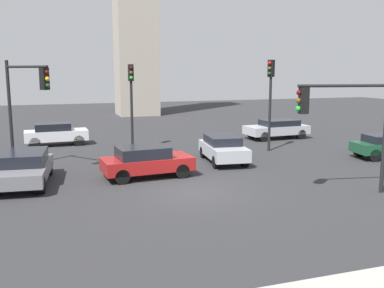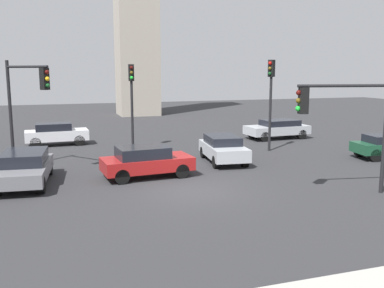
{
  "view_description": "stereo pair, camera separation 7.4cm",
  "coord_description": "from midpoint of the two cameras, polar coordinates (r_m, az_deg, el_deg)",
  "views": [
    {
      "loc": [
        -5.3,
        -16.3,
        4.88
      ],
      "look_at": [
        1.18,
        3.36,
        1.32
      ],
      "focal_mm": 40.42,
      "sensor_mm": 36.0,
      "label": 1
    },
    {
      "loc": [
        -5.23,
        -16.32,
        4.88
      ],
      "look_at": [
        1.18,
        3.36,
        1.32
      ],
      "focal_mm": 40.42,
      "sensor_mm": 36.0,
      "label": 2
    }
  ],
  "objects": [
    {
      "name": "traffic_light_1",
      "position": [
        26.69,
        -7.89,
        6.99
      ],
      "size": [
        0.34,
        0.47,
        5.21
      ],
      "rotation": [
        0.0,
        0.0,
        -1.64
      ],
      "color": "black",
      "rests_on": "ground_plane"
    },
    {
      "name": "car_4",
      "position": [
        23.13,
        4.22,
        -0.56
      ],
      "size": [
        2.21,
        4.13,
        1.4
      ],
      "rotation": [
        0.0,
        0.0,
        -1.68
      ],
      "color": "#ADB2B7",
      "rests_on": "ground_plane"
    },
    {
      "name": "car_6",
      "position": [
        19.92,
        -5.98,
        -2.24
      ],
      "size": [
        4.21,
        2.18,
        1.43
      ],
      "rotation": [
        0.0,
        0.0,
        0.08
      ],
      "color": "maroon",
      "rests_on": "ground_plane"
    },
    {
      "name": "ground_plane",
      "position": [
        17.82,
        -0.15,
        -6.13
      ],
      "size": [
        97.56,
        97.56,
        0.0
      ],
      "primitive_type": "plane",
      "color": "#2D2D30"
    },
    {
      "name": "traffic_light_2",
      "position": [
        26.41,
        10.43,
        7.24
      ],
      "size": [
        0.49,
        0.44,
        5.47
      ],
      "rotation": [
        0.0,
        0.0,
        -2.54
      ],
      "color": "black",
      "rests_on": "ground_plane"
    },
    {
      "name": "traffic_light_3",
      "position": [
        22.06,
        -20.92,
        6.18
      ],
      "size": [
        2.02,
        2.42,
        5.35
      ],
      "rotation": [
        0.0,
        0.0,
        -0.88
      ],
      "color": "black",
      "rests_on": "ground_plane"
    },
    {
      "name": "traffic_light_0",
      "position": [
        17.64,
        19.46,
        3.96
      ],
      "size": [
        3.77,
        0.84,
        4.62
      ],
      "rotation": [
        0.0,
        0.0,
        2.97
      ],
      "color": "black",
      "rests_on": "ground_plane"
    },
    {
      "name": "car_1",
      "position": [
        19.94,
        -21.17,
        -2.86
      ],
      "size": [
        2.43,
        4.78,
        1.41
      ],
      "rotation": [
        0.0,
        0.0,
        -1.67
      ],
      "color": "slate",
      "rests_on": "ground_plane"
    },
    {
      "name": "car_5",
      "position": [
        29.57,
        -17.43,
        1.33
      ],
      "size": [
        4.01,
        1.76,
        1.47
      ],
      "rotation": [
        0.0,
        0.0,
        0.04
      ],
      "color": "silver",
      "rests_on": "ground_plane"
    },
    {
      "name": "car_2",
      "position": [
        31.61,
        11.3,
        2.03
      ],
      "size": [
        4.58,
        2.19,
        1.35
      ],
      "rotation": [
        0.0,
        0.0,
        3.19
      ],
      "color": "#ADB2B7",
      "rests_on": "ground_plane"
    }
  ]
}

